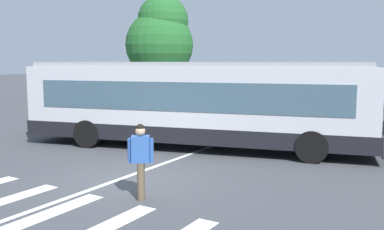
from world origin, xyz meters
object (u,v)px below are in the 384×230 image
(pedestrian_crossing_street, at_px, (141,157))
(parked_car_teal, at_px, (248,104))
(city_transit_bus, at_px, (194,104))
(background_tree_left, at_px, (160,38))
(parked_car_charcoal, at_px, (295,107))
(parked_car_blue, at_px, (204,102))
(parked_car_silver, at_px, (353,109))

(pedestrian_crossing_street, bearing_deg, parked_car_teal, 104.23)
(city_transit_bus, distance_m, parked_car_teal, 8.62)
(background_tree_left, bearing_deg, parked_car_charcoal, -23.78)
(parked_car_teal, distance_m, background_tree_left, 11.46)
(parked_car_teal, bearing_deg, background_tree_left, 151.76)
(parked_car_blue, relative_size, parked_car_silver, 0.99)
(parked_car_blue, distance_m, background_tree_left, 9.60)
(parked_car_blue, relative_size, parked_car_teal, 0.98)
(city_transit_bus, distance_m, parked_car_silver, 9.43)
(parked_car_teal, bearing_deg, pedestrian_crossing_street, -75.77)
(parked_car_charcoal, bearing_deg, parked_car_teal, 174.31)
(pedestrian_crossing_street, distance_m, parked_car_silver, 14.31)
(pedestrian_crossing_street, xyz_separation_m, parked_car_teal, (-3.56, 14.03, -0.20))
(parked_car_blue, bearing_deg, city_transit_bus, -62.62)
(parked_car_blue, xyz_separation_m, background_tree_left, (-6.84, 5.38, 4.04))
(parked_car_charcoal, bearing_deg, background_tree_left, 156.22)
(parked_car_teal, height_order, parked_car_silver, same)
(parked_car_blue, xyz_separation_m, parked_car_teal, (2.60, 0.31, 0.00))
(pedestrian_crossing_street, xyz_separation_m, parked_car_silver, (1.85, 14.18, -0.20))
(pedestrian_crossing_street, distance_m, background_tree_left, 23.42)
(city_transit_bus, relative_size, parked_car_silver, 2.77)
(pedestrian_crossing_street, relative_size, background_tree_left, 0.22)
(parked_car_blue, distance_m, parked_car_teal, 2.62)
(parked_car_silver, relative_size, background_tree_left, 0.57)
(city_transit_bus, relative_size, parked_car_teal, 2.75)
(pedestrian_crossing_street, height_order, parked_car_teal, pedestrian_crossing_street)
(pedestrian_crossing_street, height_order, parked_car_blue, pedestrian_crossing_street)
(parked_car_teal, relative_size, background_tree_left, 0.58)
(pedestrian_crossing_street, xyz_separation_m, background_tree_left, (-13.00, 19.10, 3.84))
(city_transit_bus, height_order, parked_car_teal, city_transit_bus)
(parked_car_teal, relative_size, parked_car_silver, 1.01)
(city_transit_bus, relative_size, pedestrian_crossing_street, 7.35)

